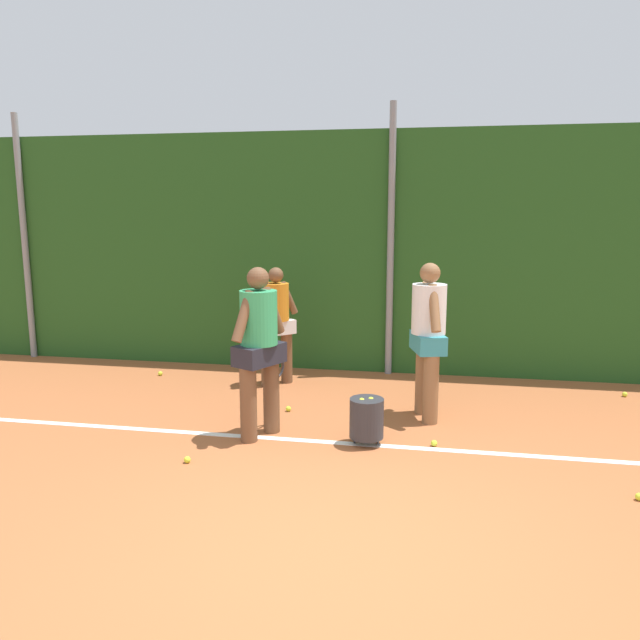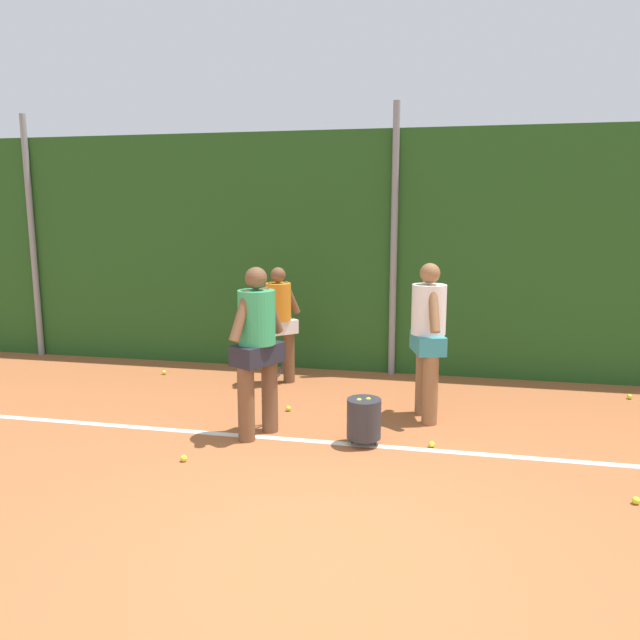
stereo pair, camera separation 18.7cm
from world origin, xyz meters
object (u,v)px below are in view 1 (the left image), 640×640
object	(u,v)px
player_midcourt	(428,332)
tennis_ball_1	(434,443)
tennis_ball_3	(187,460)
player_backcourt_far	(276,319)
tennis_ball_0	(160,373)
player_foreground_near	(259,343)
tennis_ball_7	(288,409)
tennis_ball_2	(625,394)
ball_hopper	(367,418)
tennis_ball_8	(639,497)

from	to	relation	value
player_midcourt	tennis_ball_1	xyz separation A→B (m)	(0.10, -0.90, -1.01)
player_midcourt	tennis_ball_3	world-z (taller)	player_midcourt
player_backcourt_far	tennis_ball_0	size ratio (longest dim) A/B	25.17
player_backcourt_far	tennis_ball_3	bearing A→B (deg)	-137.92
player_foreground_near	tennis_ball_1	distance (m)	2.12
player_foreground_near	tennis_ball_0	bearing A→B (deg)	72.66
tennis_ball_3	tennis_ball_7	distance (m)	1.82
tennis_ball_0	tennis_ball_7	size ratio (longest dim) A/B	1.00
player_foreground_near	tennis_ball_0	xyz separation A→B (m)	(-2.16, 2.14, -1.01)
tennis_ball_1	tennis_ball_0	bearing A→B (deg)	152.59
player_backcourt_far	tennis_ball_2	distance (m)	4.78
player_backcourt_far	ball_hopper	size ratio (longest dim) A/B	3.24
tennis_ball_0	player_midcourt	bearing A→B (deg)	-16.89
ball_hopper	tennis_ball_1	bearing A→B (deg)	6.04
tennis_ball_3	ball_hopper	bearing A→B (deg)	25.77
player_foreground_near	tennis_ball_0	distance (m)	3.20
tennis_ball_0	tennis_ball_8	xyz separation A→B (m)	(5.76, -3.02, 0.00)
tennis_ball_8	tennis_ball_0	bearing A→B (deg)	152.36
player_foreground_near	tennis_ball_2	xyz separation A→B (m)	(4.35, 2.27, -1.01)
player_backcourt_far	tennis_ball_8	size ratio (longest dim) A/B	25.17
ball_hopper	tennis_ball_2	xyz separation A→B (m)	(3.18, 2.30, -0.26)
ball_hopper	tennis_ball_1	size ratio (longest dim) A/B	7.78
player_foreground_near	player_midcourt	xyz separation A→B (m)	(1.77, 0.94, -0.00)
player_backcourt_far	tennis_ball_1	distance (m)	3.10
player_backcourt_far	ball_hopper	world-z (taller)	player_backcourt_far
player_midcourt	tennis_ball_7	distance (m)	1.95
ball_hopper	tennis_ball_7	size ratio (longest dim) A/B	7.78
tennis_ball_2	tennis_ball_8	world-z (taller)	same
tennis_ball_2	tennis_ball_1	bearing A→B (deg)	-138.04
tennis_ball_0	tennis_ball_1	size ratio (longest dim) A/B	1.00
player_backcourt_far	ball_hopper	distance (m)	2.62
player_backcourt_far	tennis_ball_0	bearing A→B (deg)	131.97
tennis_ball_1	tennis_ball_2	size ratio (longest dim) A/B	1.00
player_midcourt	player_foreground_near	bearing A→B (deg)	-77.65
tennis_ball_8	tennis_ball_7	bearing A→B (deg)	153.35
tennis_ball_0	tennis_ball_1	xyz separation A→B (m)	(4.03, -2.09, 0.00)
player_backcourt_far	player_foreground_near	bearing A→B (deg)	-125.01
player_foreground_near	tennis_ball_1	bearing A→B (deg)	-61.35
tennis_ball_2	player_midcourt	bearing A→B (deg)	-152.75
player_backcourt_far	tennis_ball_2	size ratio (longest dim) A/B	25.17
tennis_ball_2	tennis_ball_7	xyz separation A→B (m)	(-4.25, -1.40, 0.00)
tennis_ball_7	tennis_ball_0	bearing A→B (deg)	150.85
player_backcourt_far	ball_hopper	bearing A→B (deg)	-98.29
player_foreground_near	tennis_ball_8	world-z (taller)	player_foreground_near
player_foreground_near	tennis_ball_7	world-z (taller)	player_foreground_near
tennis_ball_3	tennis_ball_8	size ratio (longest dim) A/B	1.00
tennis_ball_0	tennis_ball_7	distance (m)	2.59
tennis_ball_3	tennis_ball_8	xyz separation A→B (m)	(4.11, -0.04, 0.00)
player_foreground_near	player_backcourt_far	distance (m)	2.05
tennis_ball_1	tennis_ball_3	world-z (taller)	same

